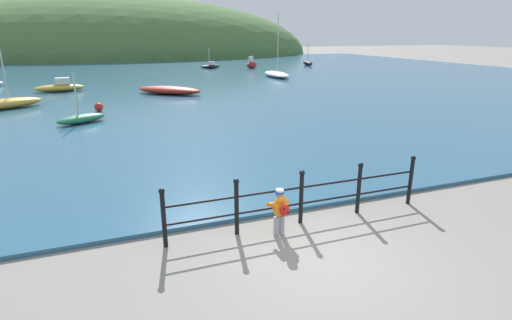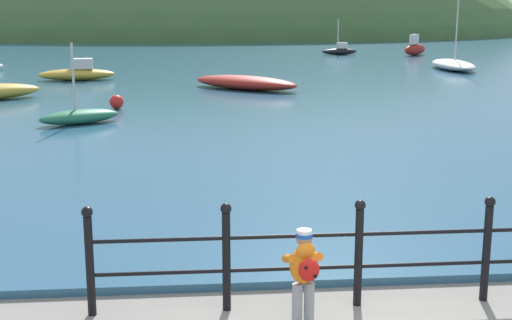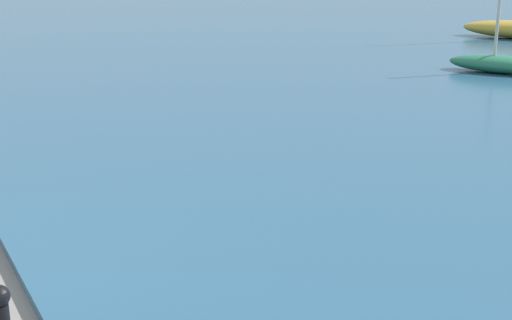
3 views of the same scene
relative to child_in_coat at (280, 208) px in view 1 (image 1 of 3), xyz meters
The scene contains 14 objects.
ground_plane 1.34m from the child_in_coat, 70.46° to the right, with size 200.00×200.00×0.00m, color gray.
water 30.88m from the child_in_coat, 89.26° to the left, with size 80.00×60.00×0.10m, color #2D5B7A.
far_hillside 68.86m from the child_in_coat, 89.67° to the left, with size 68.01×37.41×19.78m.
iron_railing 0.76m from the child_in_coat, 29.46° to the left, with size 5.90×0.12×1.21m.
child_in_coat is the anchor object (origin of this frame).
boat_far_left 13.06m from the child_in_coat, 108.50° to the left, with size 2.30×1.77×2.15m.
boat_blue_hull 19.78m from the child_in_coat, 87.44° to the left, with size 4.36×3.93×0.51m.
boat_red_dinghy 19.28m from the child_in_coat, 114.49° to the left, with size 3.71×2.71×4.51m.
boat_mid_harbor 24.37m from the child_in_coat, 104.00° to the left, with size 3.25×1.44×0.90m.
boat_white_sailboat 38.43m from the child_in_coat, 77.72° to the left, with size 2.32×0.90×2.20m.
boat_green_fishing 42.70m from the child_in_coat, 61.62° to the left, with size 1.13×2.70×2.62m.
boat_far_right 38.79m from the child_in_coat, 70.86° to the left, with size 2.05×1.95×1.29m.
boat_nearest_quay 29.25m from the child_in_coat, 66.74° to the left, with size 1.71×4.47×5.35m.
mooring_buoy 15.47m from the child_in_coat, 102.79° to the left, with size 0.43×0.43×0.43m, color red.
Camera 1 is at (-3.40, -5.50, 3.95)m, focal length 28.00 mm.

